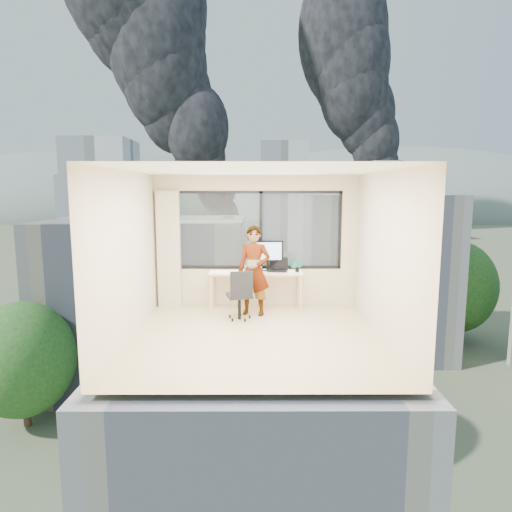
{
  "coord_description": "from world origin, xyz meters",
  "views": [
    {
      "loc": [
        -0.02,
        -6.68,
        2.28
      ],
      "look_at": [
        0.0,
        1.0,
        1.15
      ],
      "focal_mm": 30.68,
      "sensor_mm": 36.0,
      "label": 1
    }
  ],
  "objects_px": {
    "monitor": "(268,255)",
    "laptop": "(278,265)",
    "desk": "(256,290)",
    "chair": "(239,294)",
    "handbag": "(296,265)",
    "game_console": "(253,268)",
    "person": "(254,271)"
  },
  "relations": [
    {
      "from": "laptop",
      "to": "handbag",
      "type": "xyz_separation_m",
      "value": [
        0.37,
        0.21,
        -0.03
      ]
    },
    {
      "from": "laptop",
      "to": "handbag",
      "type": "distance_m",
      "value": 0.43
    },
    {
      "from": "person",
      "to": "game_console",
      "type": "height_order",
      "value": "person"
    },
    {
      "from": "desk",
      "to": "monitor",
      "type": "bearing_deg",
      "value": 26.9
    },
    {
      "from": "chair",
      "to": "laptop",
      "type": "xyz_separation_m",
      "value": [
        0.72,
        0.71,
        0.4
      ]
    },
    {
      "from": "chair",
      "to": "person",
      "type": "distance_m",
      "value": 0.55
    },
    {
      "from": "desk",
      "to": "monitor",
      "type": "relative_size",
      "value": 3.0
    },
    {
      "from": "chair",
      "to": "handbag",
      "type": "bearing_deg",
      "value": 25.62
    },
    {
      "from": "monitor",
      "to": "handbag",
      "type": "height_order",
      "value": "monitor"
    },
    {
      "from": "person",
      "to": "monitor",
      "type": "height_order",
      "value": "person"
    },
    {
      "from": "chair",
      "to": "person",
      "type": "height_order",
      "value": "person"
    },
    {
      "from": "monitor",
      "to": "handbag",
      "type": "bearing_deg",
      "value": 12.05
    },
    {
      "from": "desk",
      "to": "person",
      "type": "bearing_deg",
      "value": -95.23
    },
    {
      "from": "desk",
      "to": "handbag",
      "type": "height_order",
      "value": "handbag"
    },
    {
      "from": "monitor",
      "to": "laptop",
      "type": "relative_size",
      "value": 1.55
    },
    {
      "from": "chair",
      "to": "handbag",
      "type": "height_order",
      "value": "chair"
    },
    {
      "from": "handbag",
      "to": "monitor",
      "type": "bearing_deg",
      "value": -164.34
    },
    {
      "from": "monitor",
      "to": "handbag",
      "type": "relative_size",
      "value": 2.56
    },
    {
      "from": "desk",
      "to": "person",
      "type": "xyz_separation_m",
      "value": [
        -0.04,
        -0.38,
        0.46
      ]
    },
    {
      "from": "game_console",
      "to": "chair",
      "type": "bearing_deg",
      "value": -125.49
    },
    {
      "from": "person",
      "to": "laptop",
      "type": "xyz_separation_m",
      "value": [
        0.46,
        0.4,
        0.04
      ]
    },
    {
      "from": "game_console",
      "to": "handbag",
      "type": "bearing_deg",
      "value": -20.58
    },
    {
      "from": "desk",
      "to": "chair",
      "type": "xyz_separation_m",
      "value": [
        -0.3,
        -0.7,
        0.09
      ]
    },
    {
      "from": "laptop",
      "to": "desk",
      "type": "bearing_deg",
      "value": -167.41
    },
    {
      "from": "desk",
      "to": "game_console",
      "type": "bearing_deg",
      "value": 104.57
    },
    {
      "from": "person",
      "to": "handbag",
      "type": "bearing_deg",
      "value": 51.6
    },
    {
      "from": "person",
      "to": "game_console",
      "type": "xyz_separation_m",
      "value": [
        -0.02,
        0.61,
        -0.05
      ]
    },
    {
      "from": "chair",
      "to": "person",
      "type": "bearing_deg",
      "value": 35.24
    },
    {
      "from": "game_console",
      "to": "person",
      "type": "bearing_deg",
      "value": -108.61
    },
    {
      "from": "person",
      "to": "monitor",
      "type": "xyz_separation_m",
      "value": [
        0.27,
        0.5,
        0.22
      ]
    },
    {
      "from": "game_console",
      "to": "laptop",
      "type": "relative_size",
      "value": 0.74
    },
    {
      "from": "game_console",
      "to": "desk",
      "type": "bearing_deg",
      "value": -96.21
    }
  ]
}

